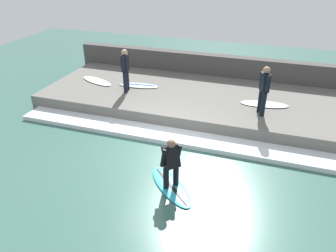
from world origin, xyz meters
The scene contains 11 objects.
ground_plane centered at (0.00, 0.00, 0.00)m, with size 28.00×28.00×0.00m, color #386056.
concrete_ledge centered at (3.55, 0.00, 0.27)m, with size 4.40×11.65×0.54m, color #66635E.
back_wall centered at (6.00, 0.00, 0.70)m, with size 0.50×12.24×1.41m, color #474442.
wave_foam_crest centered at (0.89, 0.00, 0.08)m, with size 0.91×11.07×0.15m, color silver.
surfboard_riding centered at (-1.49, -0.73, 0.03)m, with size 1.71×1.73×0.07m.
surfer_riding centered at (-1.49, -0.73, 0.83)m, with size 0.54×0.54×1.39m.
surfer_waiting_near centered at (2.55, -2.60, 1.47)m, with size 0.53×0.37×1.66m.
surfboard_waiting_near centered at (3.32, -2.68, 0.57)m, with size 0.77×1.74×0.06m.
surfer_waiting_far centered at (2.96, 2.55, 1.47)m, with size 0.55×0.32×1.65m.
surfboard_waiting_far centered at (3.58, 2.31, 0.57)m, with size 0.75×1.67×0.07m.
surfboard_spare centered at (3.49, 4.18, 0.57)m, with size 1.13×1.77×0.06m.
Camera 1 is at (-7.89, -2.78, 5.48)m, focal length 35.00 mm.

